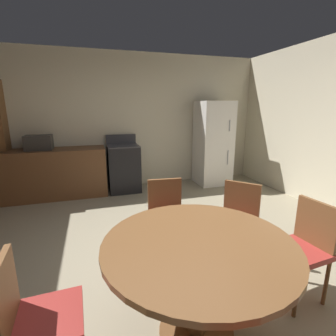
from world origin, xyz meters
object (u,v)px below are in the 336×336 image
Objects in this scene: refrigerator at (213,143)px; chair_north at (167,214)px; chair_northeast at (238,219)px; chair_west at (33,316)px; chair_east at (304,244)px; microwave at (39,143)px; dining_table at (198,261)px; oven_range at (124,168)px.

refrigerator is 2.97m from chair_north.
chair_west is at bearing -19.78° from chair_northeast.
microwave is at bearing -57.89° from chair_east.
microwave is 0.51× the size of chair_north.
refrigerator reaches higher than chair_northeast.
chair_west is (-1.04, -0.06, -0.11)m from dining_table.
oven_range is 0.83× the size of dining_table.
microwave reaches higher than dining_table.
oven_range is 3.47m from dining_table.
chair_west is at bearing -81.67° from microwave.
chair_west and chair_north have the same top height.
microwave is 3.81m from dining_table.
chair_north is at bearing -56.02° from microwave.
microwave reaches higher than chair_north.
chair_north is at bearing -126.40° from refrigerator.
microwave is 4.27m from chair_east.
refrigerator is 2.93m from chair_northeast.
refrigerator reaches higher than chair_west.
oven_range is 1.26× the size of chair_east.
chair_north is (0.08, 1.03, -0.11)m from dining_table.
chair_northeast is (0.76, 0.70, -0.11)m from dining_table.
chair_northeast is at bearing 19.78° from chair_west.
oven_range is 3.54m from chair_east.
chair_north is (1.63, -2.42, -0.53)m from microwave.
chair_west reaches higher than dining_table.
chair_west is at bearing -41.18° from chair_north.
chair_north is at bearing -68.59° from chair_northeast.
chair_northeast is at bearing -72.93° from oven_range.
dining_table is 1.04m from chair_northeast.
microwave is (-3.38, 0.05, 0.15)m from refrigerator.
chair_east is 1.00× the size of chair_northeast.
oven_range is at bearing 178.39° from refrigerator.
refrigerator is 4.51m from chair_west.
chair_north and chair_northeast have the same top height.
microwave is at bearing -92.59° from chair_northeast.
chair_west is 1.56m from chair_north.
oven_range is 1.26× the size of chair_northeast.
refrigerator is at bearing -1.61° from oven_range.
chair_north is (-1.75, -2.37, -0.38)m from refrigerator.
refrigerator is 2.02× the size of chair_east.
chair_east and chair_west have the same top height.
oven_range is 1.57m from microwave.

